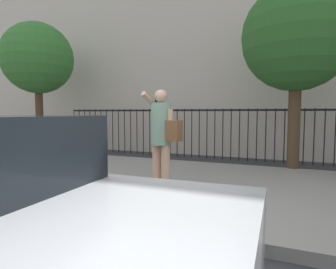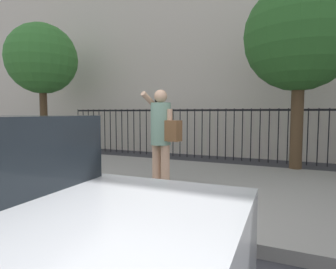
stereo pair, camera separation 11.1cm
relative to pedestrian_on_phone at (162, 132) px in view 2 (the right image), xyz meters
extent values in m
plane|color=#333338|center=(0.20, -1.44, -1.14)|extent=(60.00, 60.00, 0.00)
cube|color=gray|center=(0.20, 0.76, -1.07)|extent=(28.00, 4.40, 0.15)
cube|color=black|center=(0.20, 4.46, 0.41)|extent=(12.00, 0.04, 0.06)
cylinder|color=black|center=(-5.80, 4.46, -0.34)|extent=(0.03, 0.03, 1.60)
cylinder|color=black|center=(-5.54, 4.46, -0.34)|extent=(0.03, 0.03, 1.60)
cylinder|color=black|center=(-5.29, 4.46, -0.34)|extent=(0.03, 0.03, 1.60)
cylinder|color=black|center=(-5.03, 4.46, -0.34)|extent=(0.03, 0.03, 1.60)
cylinder|color=black|center=(-4.77, 4.46, -0.34)|extent=(0.03, 0.03, 1.60)
cylinder|color=black|center=(-4.52, 4.46, -0.34)|extent=(0.03, 0.03, 1.60)
cylinder|color=black|center=(-4.26, 4.46, -0.34)|extent=(0.03, 0.03, 1.60)
cylinder|color=black|center=(-4.01, 4.46, -0.34)|extent=(0.03, 0.03, 1.60)
cylinder|color=black|center=(-3.75, 4.46, -0.34)|extent=(0.03, 0.03, 1.60)
cylinder|color=black|center=(-3.50, 4.46, -0.34)|extent=(0.03, 0.03, 1.60)
cylinder|color=black|center=(-3.24, 4.46, -0.34)|extent=(0.03, 0.03, 1.60)
cylinder|color=black|center=(-2.99, 4.46, -0.34)|extent=(0.03, 0.03, 1.60)
cylinder|color=black|center=(-2.73, 4.46, -0.34)|extent=(0.03, 0.03, 1.60)
cylinder|color=black|center=(-2.48, 4.46, -0.34)|extent=(0.03, 0.03, 1.60)
cylinder|color=black|center=(-2.22, 4.46, -0.34)|extent=(0.03, 0.03, 1.60)
cylinder|color=black|center=(-1.97, 4.46, -0.34)|extent=(0.03, 0.03, 1.60)
cylinder|color=black|center=(-1.71, 4.46, -0.34)|extent=(0.03, 0.03, 1.60)
cylinder|color=black|center=(-1.46, 4.46, -0.34)|extent=(0.03, 0.03, 1.60)
cylinder|color=black|center=(-1.20, 4.46, -0.34)|extent=(0.03, 0.03, 1.60)
cylinder|color=black|center=(-0.95, 4.46, -0.34)|extent=(0.03, 0.03, 1.60)
cylinder|color=black|center=(-0.69, 4.46, -0.34)|extent=(0.03, 0.03, 1.60)
cylinder|color=black|center=(-0.43, 4.46, -0.34)|extent=(0.03, 0.03, 1.60)
cylinder|color=black|center=(-0.18, 4.46, -0.34)|extent=(0.03, 0.03, 1.60)
cylinder|color=black|center=(0.08, 4.46, -0.34)|extent=(0.03, 0.03, 1.60)
cylinder|color=black|center=(0.33, 4.46, -0.34)|extent=(0.03, 0.03, 1.60)
cylinder|color=black|center=(0.59, 4.46, -0.34)|extent=(0.03, 0.03, 1.60)
cylinder|color=black|center=(0.84, 4.46, -0.34)|extent=(0.03, 0.03, 1.60)
cylinder|color=black|center=(1.10, 4.46, -0.34)|extent=(0.03, 0.03, 1.60)
cylinder|color=black|center=(1.35, 4.46, -0.34)|extent=(0.03, 0.03, 1.60)
cylinder|color=black|center=(1.61, 4.46, -0.34)|extent=(0.03, 0.03, 1.60)
cylinder|color=black|center=(1.86, 4.46, -0.34)|extent=(0.03, 0.03, 1.60)
cylinder|color=black|center=(2.12, 4.46, -0.34)|extent=(0.03, 0.03, 1.60)
cylinder|color=black|center=(2.37, 4.46, -0.34)|extent=(0.03, 0.03, 1.60)
cylinder|color=black|center=(2.63, 4.46, -0.34)|extent=(0.03, 0.03, 1.60)
cylinder|color=black|center=(2.88, 4.46, -0.34)|extent=(0.03, 0.03, 1.60)
cylinder|color=black|center=(1.08, -2.30, -0.82)|extent=(0.65, 0.24, 0.64)
cylinder|color=tan|center=(-0.12, 0.03, -0.61)|extent=(0.15, 0.15, 0.78)
cylinder|color=tan|center=(0.07, -0.02, -0.61)|extent=(0.15, 0.15, 0.78)
cylinder|color=gray|center=(-0.02, 0.01, 0.14)|extent=(0.42, 0.42, 0.71)
sphere|color=tan|center=(-0.02, 0.01, 0.61)|extent=(0.22, 0.22, 0.22)
cylinder|color=tan|center=(-0.22, 0.06, 0.50)|extent=(0.22, 0.50, 0.38)
cylinder|color=tan|center=(0.17, -0.05, 0.12)|extent=(0.09, 0.09, 0.54)
cube|color=black|center=(-0.15, 0.11, 0.59)|extent=(0.07, 0.03, 0.15)
cube|color=brown|center=(0.23, -0.06, 0.03)|extent=(0.31, 0.23, 0.34)
cylinder|color=#4C3823|center=(-6.13, 3.09, 0.20)|extent=(0.26, 0.26, 2.69)
sphere|color=#387A33|center=(-6.13, 3.09, 2.21)|extent=(2.43, 2.43, 2.43)
cylinder|color=#4C3823|center=(2.08, 2.99, 0.12)|extent=(0.28, 0.28, 2.54)
sphere|color=#2D6628|center=(2.08, 2.99, 2.09)|extent=(2.52, 2.52, 2.52)
camera|label=1|loc=(1.96, -4.38, 0.33)|focal=30.42mm
camera|label=2|loc=(2.07, -4.33, 0.33)|focal=30.42mm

